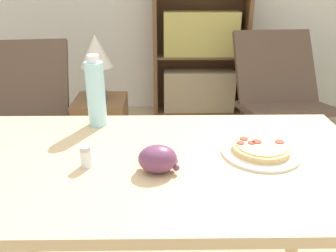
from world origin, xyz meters
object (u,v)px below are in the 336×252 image
object	(u,v)px
grape_bunch	(158,159)
bookshelf	(201,31)
lounge_chair_far	(278,111)
salt_shaker	(86,157)
pizza_on_plate	(261,150)
drink_bottle	(96,93)
lounge_chair_near	(22,134)
table_lamp	(96,54)
side_table	(103,136)

from	to	relation	value
grape_bunch	bookshelf	distance (m)	2.47
lounge_chair_far	bookshelf	bearing A→B (deg)	124.33
bookshelf	salt_shaker	bearing A→B (deg)	-103.94
pizza_on_plate	drink_bottle	xyz separation A→B (m)	(-0.59, 0.25, 0.12)
drink_bottle	bookshelf	xyz separation A→B (m)	(0.62, 2.08, -0.09)
lounge_chair_near	table_lamp	size ratio (longest dim) A/B	2.07
pizza_on_plate	lounge_chair_far	world-z (taller)	lounge_chair_far
drink_bottle	side_table	size ratio (longest dim) A/B	0.52
pizza_on_plate	table_lamp	bearing A→B (deg)	122.33
table_lamp	lounge_chair_far	bearing A→B (deg)	17.37
drink_bottle	lounge_chair_near	size ratio (longest dim) A/B	0.32
grape_bunch	salt_shaker	size ratio (longest dim) A/B	1.80
lounge_chair_near	bookshelf	world-z (taller)	bookshelf
salt_shaker	lounge_chair_far	distance (m)	2.12
salt_shaker	lounge_chair_far	bearing A→B (deg)	55.26
lounge_chair_far	side_table	distance (m)	1.42
pizza_on_plate	salt_shaker	world-z (taller)	salt_shaker
pizza_on_plate	lounge_chair_near	world-z (taller)	lounge_chair_near
lounge_chair_far	drink_bottle	bearing A→B (deg)	-135.48
lounge_chair_near	side_table	size ratio (longest dim) A/B	1.62
side_table	table_lamp	world-z (taller)	table_lamp
table_lamp	pizza_on_plate	bearing A→B (deg)	-57.67
lounge_chair_far	side_table	xyz separation A→B (m)	(-1.36, -0.42, -0.01)
lounge_chair_far	salt_shaker	bearing A→B (deg)	-129.04
side_table	table_lamp	distance (m)	0.57
side_table	lounge_chair_far	bearing A→B (deg)	17.37
drink_bottle	lounge_chair_near	world-z (taller)	drink_bottle
salt_shaker	bookshelf	bearing A→B (deg)	76.06
salt_shaker	side_table	xyz separation A→B (m)	(-0.18, 1.27, -0.53)
lounge_chair_near	lounge_chair_far	world-z (taller)	same
lounge_chair_far	bookshelf	xyz separation A→B (m)	(-0.58, 0.72, 0.52)
lounge_chair_far	table_lamp	bearing A→B (deg)	-166.92
salt_shaker	bookshelf	size ratio (longest dim) A/B	0.04
table_lamp	grape_bunch	bearing A→B (deg)	-72.61
grape_bunch	lounge_chair_near	distance (m)	1.70
grape_bunch	lounge_chair_far	xyz separation A→B (m)	(0.95, 1.72, -0.52)
pizza_on_plate	side_table	xyz separation A→B (m)	(-0.75, 1.19, -0.51)
side_table	bookshelf	bearing A→B (deg)	55.69
drink_bottle	lounge_chair_far	world-z (taller)	drink_bottle
table_lamp	salt_shaker	bearing A→B (deg)	-81.85
lounge_chair_far	bookshelf	distance (m)	1.06
lounge_chair_near	bookshelf	bearing A→B (deg)	33.63
grape_bunch	drink_bottle	bearing A→B (deg)	123.95
pizza_on_plate	bookshelf	bearing A→B (deg)	89.34
bookshelf	side_table	world-z (taller)	bookshelf
side_table	table_lamp	bearing A→B (deg)	116.57
salt_shaker	pizza_on_plate	bearing A→B (deg)	7.75
pizza_on_plate	salt_shaker	distance (m)	0.58
side_table	table_lamp	xyz separation A→B (m)	(-0.00, 0.00, 0.57)
bookshelf	lounge_chair_far	bearing A→B (deg)	-51.37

